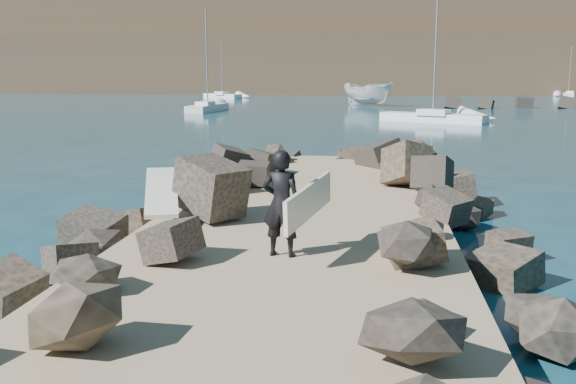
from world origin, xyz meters
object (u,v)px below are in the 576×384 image
surfboard_resting (162,197)px  sailboat_c (433,118)px  boat_imported (368,94)px  surfer_with_board (285,203)px

surfboard_resting → sailboat_c: bearing=58.2°
boat_imported → surfer_with_board: boat_imported is taller
surfboard_resting → boat_imported: 58.25m
boat_imported → surfer_with_board: bearing=-138.6°
sailboat_c → surfboard_resting: bearing=-103.7°
sailboat_c → surfer_with_board: bearing=-98.6°
surfboard_resting → boat_imported: (3.69, 58.13, 0.27)m
surfer_with_board → sailboat_c: size_ratio=0.23×
surfboard_resting → surfer_with_board: size_ratio=1.20×
surfboard_resting → surfer_with_board: surfer_with_board is taller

